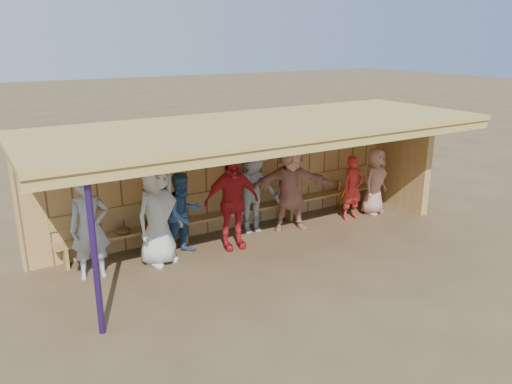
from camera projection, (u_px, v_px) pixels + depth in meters
ground at (265, 246)px, 9.99m from camera, size 90.00×90.00×0.00m
player_a at (90, 228)px, 8.47m from camera, size 0.72×0.53×1.81m
player_b at (158, 214)px, 9.00m from camera, size 1.09×0.90×1.91m
player_c at (184, 214)px, 9.43m from camera, size 0.89×0.76×1.62m
player_d at (232, 202)px, 9.67m from camera, size 1.16×0.58×1.91m
player_e at (253, 190)px, 10.47m from camera, size 1.31×0.87×1.89m
player_f at (291, 186)px, 10.66m from camera, size 1.87×1.22×1.93m
player_g at (353, 188)px, 11.30m from camera, size 0.55×0.36×1.48m
player_h at (375, 181)px, 11.66m from camera, size 0.88×0.70×1.57m
dugout_structure at (264, 155)px, 10.24m from camera, size 8.80×3.20×2.50m
bench at (238, 206)px, 10.75m from camera, size 7.60×0.34×0.93m
dugout_equipment at (193, 219)px, 10.11m from camera, size 6.37×0.62×0.80m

